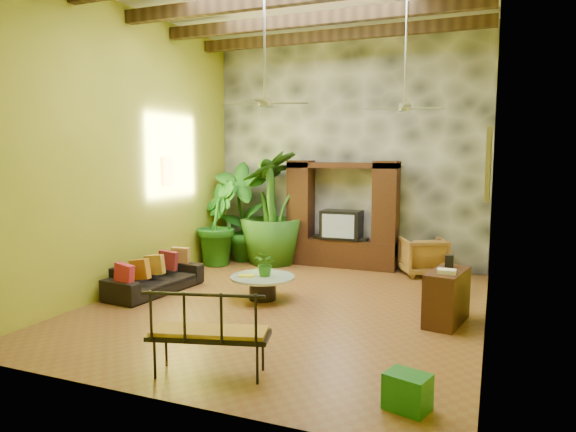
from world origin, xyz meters
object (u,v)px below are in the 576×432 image
at_px(tall_plant_a, 240,212).
at_px(coffee_table, 263,284).
at_px(ceiling_fan_back, 405,95).
at_px(ceiling_fan_front, 265,88).
at_px(tall_plant_c, 272,208).
at_px(tall_plant_b, 216,223).
at_px(entertainment_center, 342,222).
at_px(wicker_armchair, 423,256).
at_px(side_console, 447,297).
at_px(iron_bench, 206,329).
at_px(sofa, 155,277).
at_px(green_bin, 407,392).

bearing_deg(tall_plant_a, coffee_table, -56.18).
height_order(ceiling_fan_back, tall_plant_a, ceiling_fan_back).
relative_size(ceiling_fan_front, tall_plant_c, 0.74).
height_order(tall_plant_a, tall_plant_b, tall_plant_a).
height_order(entertainment_center, ceiling_fan_back, ceiling_fan_back).
relative_size(wicker_armchair, tall_plant_c, 0.34).
distance_m(wicker_armchair, side_console, 3.03).
bearing_deg(tall_plant_a, tall_plant_c, 1.93).
relative_size(tall_plant_a, coffee_table, 2.10).
height_order(entertainment_center, tall_plant_b, entertainment_center).
relative_size(ceiling_fan_back, iron_bench, 1.33).
height_order(sofa, iron_bench, iron_bench).
distance_m(ceiling_fan_back, coffee_table, 3.93).
bearing_deg(entertainment_center, wicker_armchair, -5.75).
bearing_deg(sofa, coffee_table, -74.97).
bearing_deg(ceiling_fan_front, entertainment_center, 86.76).
bearing_deg(coffee_table, tall_plant_c, 110.58).
xyz_separation_m(tall_plant_a, tall_plant_b, (-0.34, -0.51, -0.20)).
relative_size(entertainment_center, iron_bench, 1.72).
relative_size(side_console, green_bin, 2.39).
relative_size(ceiling_fan_back, green_bin, 4.61).
relative_size(entertainment_center, green_bin, 5.94).
relative_size(tall_plant_c, green_bin, 6.20).
xyz_separation_m(ceiling_fan_front, wicker_armchair, (1.96, 3.36, -3.02)).
xyz_separation_m(tall_plant_c, coffee_table, (1.02, -2.71, -1.00)).
bearing_deg(tall_plant_c, tall_plant_a, -178.07).
distance_m(sofa, iron_bench, 3.80).
bearing_deg(ceiling_fan_back, iron_bench, -108.79).
bearing_deg(green_bin, iron_bench, -177.32).
distance_m(tall_plant_b, side_console, 5.63).
bearing_deg(tall_plant_b, ceiling_fan_back, -14.64).
relative_size(tall_plant_b, iron_bench, 1.33).
xyz_separation_m(sofa, wicker_armchair, (4.21, 3.14, 0.11)).
relative_size(iron_bench, side_console, 1.44).
relative_size(ceiling_fan_back, tall_plant_a, 0.82).
bearing_deg(iron_bench, side_console, 36.59).
xyz_separation_m(wicker_armchair, iron_bench, (-1.55, -5.83, 0.17)).
bearing_deg(entertainment_center, side_console, -51.62).
distance_m(wicker_armchair, tall_plant_b, 4.48).
height_order(wicker_armchair, tall_plant_b, tall_plant_b).
xyz_separation_m(ceiling_fan_front, tall_plant_c, (-1.32, 3.24, -2.15)).
bearing_deg(coffee_table, tall_plant_a, 123.82).
height_order(tall_plant_b, tall_plant_c, tall_plant_c).
bearing_deg(ceiling_fan_back, coffee_table, -152.99).
bearing_deg(tall_plant_b, wicker_armchair, 8.44).
xyz_separation_m(entertainment_center, tall_plant_c, (-1.52, -0.30, 0.29)).
distance_m(tall_plant_a, green_bin, 7.34).
bearing_deg(tall_plant_c, ceiling_fan_back, -27.75).
distance_m(entertainment_center, ceiling_fan_front, 4.30).
distance_m(ceiling_fan_front, tall_plant_b, 4.40).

